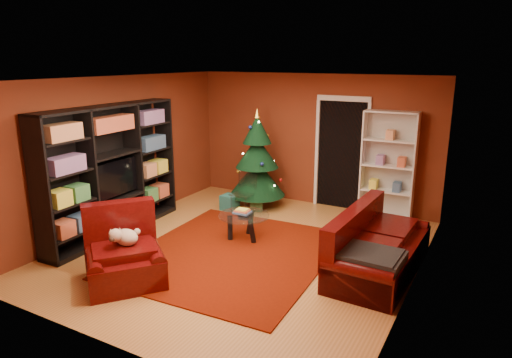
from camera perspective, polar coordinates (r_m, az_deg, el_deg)
The scene contains 18 objects.
floor at distance 7.18m, azimuth -1.56°, elevation -9.05°, with size 5.00×5.50×0.05m, color #AE6F32.
ceiling at distance 6.56m, azimuth -1.73°, elevation 12.60°, with size 5.00×5.50×0.05m, color silver.
wall_back at distance 9.19m, azimuth 7.20°, elevation 4.85°, with size 5.00×0.05×2.60m, color maroon.
wall_left at distance 8.29m, azimuth -16.88°, elevation 3.22°, with size 0.05×5.50×2.60m, color maroon.
wall_right at distance 5.92m, azimuth 19.93°, elevation -1.59°, with size 0.05×5.50×2.60m, color maroon.
doorway at distance 9.00m, azimuth 10.59°, elevation 2.88°, with size 1.06×0.60×2.16m, color black, non-canonical shape.
rug at distance 7.03m, azimuth -3.02°, elevation -9.29°, with size 2.78×3.25×0.02m, color #651403.
media_unit at distance 7.88m, azimuth -17.60°, elevation 0.94°, with size 0.43×2.82×2.16m, color black, non-canonical shape.
christmas_tree at distance 8.94m, azimuth 0.14°, elevation 2.43°, with size 1.11×1.11×1.97m, color black, non-canonical shape.
gift_box_teal at distance 8.95m, azimuth -3.30°, elevation -2.93°, with size 0.30×0.30×0.30m, color #1F6A66.
gift_box_green at distance 8.91m, azimuth 0.07°, elevation -3.17°, with size 0.24×0.24×0.24m, color #24522D.
gift_box_red at distance 9.78m, azimuth 0.31°, elevation -1.58°, with size 0.22×0.22×0.22m, color maroon.
white_bookshelf at distance 8.62m, azimuth 16.17°, elevation 1.59°, with size 0.94×0.34×2.03m, color white, non-canonical shape.
armchair at distance 6.29m, azimuth -16.17°, elevation -8.93°, with size 1.05×1.05×0.82m, color #390505, non-canonical shape.
dog at distance 6.27m, azimuth -15.89°, elevation -7.03°, with size 0.40×0.30×0.27m, color beige, non-canonical shape.
sofa at distance 6.54m, azimuth 15.30°, elevation -7.57°, with size 2.07×0.93×0.89m, color #390505, non-canonical shape.
coffee_table at distance 7.49m, azimuth -1.50°, elevation -5.98°, with size 0.83×0.83×0.52m, color gray, non-canonical shape.
acrylic_chair at distance 8.67m, azimuth -1.66°, elevation -1.88°, with size 0.39×0.43×0.77m, color #66605B, non-canonical shape.
Camera 1 is at (3.34, -5.64, 2.89)m, focal length 32.00 mm.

